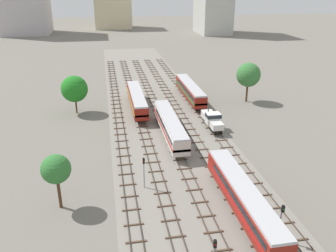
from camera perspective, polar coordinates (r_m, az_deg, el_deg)
The scene contains 18 objects.
ground_plane at distance 70.64m, azimuth -0.65°, elevation 0.23°, with size 480.00×480.00×0.00m, color slate.
ballast_bed at distance 70.64m, azimuth -0.65°, elevation 0.23°, with size 21.93×176.00×0.01m, color gray.
track_far_left at distance 70.67m, azimuth -7.97°, elevation 0.13°, with size 2.40×126.00×0.29m.
track_left at distance 70.95m, azimuth -4.36°, elevation 0.38°, with size 2.40×126.00×0.29m.
track_centre_left at distance 71.50m, azimuth -0.79°, elevation 0.63°, with size 2.40×126.00×0.29m.
track_centre at distance 72.33m, azimuth 2.72°, elevation 0.87°, with size 2.40×126.00×0.29m.
track_centre_right at distance 73.42m, azimuth 6.13°, elevation 1.10°, with size 2.40×126.00×0.29m.
diesel_railcar_centre_nearest at distance 44.17m, azimuth 12.26°, elevation -11.31°, with size 2.96×20.50×3.80m.
diesel_railcar_centre_left_near at distance 63.67m, azimuth 0.35°, elevation 0.18°, with size 2.96×20.50×3.80m.
shunter_loco_centre_right_mid at distance 68.57m, azimuth 7.28°, elevation 1.14°, with size 2.74×8.46×3.10m.
diesel_railcar_left_midfar at distance 78.40m, azimuth -5.13°, elevation 4.46°, with size 2.96×20.50×3.80m.
diesel_railcar_centre_right_far at distance 85.01m, azimuth 3.65°, elevation 5.94°, with size 2.96×20.50×3.80m.
signal_post_nearest at distance 41.02m, azimuth 18.06°, elevation -14.09°, with size 0.28×0.47×4.84m.
signal_post_near at distance 48.30m, azimuth -3.98°, elevation -6.95°, with size 0.28×0.47×4.81m.
lineside_tree_1 at distance 45.13m, azimuth -17.90°, elevation -6.79°, with size 3.70×3.70×7.45m.
lineside_tree_2 at distance 77.90m, azimuth -15.09°, elevation 5.88°, with size 5.71×5.71×8.37m.
lineside_tree_4 at distance 84.74m, azimuth 13.05°, elevation 8.17°, with size 5.68×5.68×9.47m.
skyline_tower_1 at distance 228.74m, azimuth -9.14°, elevation 19.45°, with size 22.16×18.63×31.00m.
Camera 1 is at (-11.04, -8.41, 26.83)m, focal length 37.18 mm.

